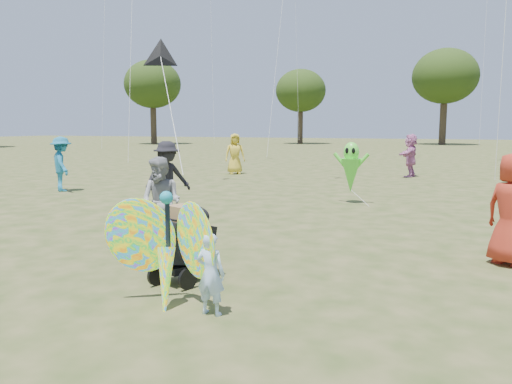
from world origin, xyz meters
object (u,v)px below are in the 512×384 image
crowd_b (167,178)px  crowd_j (411,155)px  child_girl (211,274)px  alien_kite (351,169)px  butterfly_kite (167,251)px  crowd_i (62,164)px  jogging_stroller (186,238)px  crowd_g (235,154)px  adult_man (161,203)px

crowd_b → crowd_j: size_ratio=0.99×
child_girl → crowd_b: size_ratio=0.54×
child_girl → crowd_b: 6.86m
crowd_j → alien_kite: bearing=3.8°
crowd_b → butterfly_kite: bearing=-112.9°
crowd_i → crowd_j: crowd_j is taller
child_girl → jogging_stroller: bearing=-46.8°
crowd_g → jogging_stroller: 15.71m
crowd_b → crowd_g: 10.48m
crowd_i → adult_man: bearing=-179.1°
crowd_b → adult_man: bearing=-114.6°
adult_man → crowd_i: 9.18m
child_girl → crowd_j: size_ratio=0.53×
child_girl → crowd_g: size_ratio=0.53×
crowd_b → alien_kite: size_ratio=1.04×
crowd_b → crowd_g: crowd_g is taller
adult_man → alien_kite: size_ratio=0.95×
crowd_b → jogging_stroller: 5.44m
crowd_g → alien_kite: 9.35m
butterfly_kite → alien_kite: bearing=86.3°
adult_man → jogging_stroller: 2.00m
child_girl → butterfly_kite: size_ratio=0.56×
jogging_stroller → butterfly_kite: size_ratio=0.65×
child_girl → butterfly_kite: bearing=-3.5°
jogging_stroller → alien_kite: bearing=105.0°
crowd_j → crowd_i: bearing=-38.1°
crowd_g → crowd_j: 7.69m
crowd_i → butterfly_kite: bearing=176.1°
jogging_stroller → butterfly_kite: 1.06m
crowd_i → butterfly_kite: crowd_i is taller
adult_man → crowd_b: bearing=121.5°
crowd_b → crowd_i: (-5.60, 2.55, 0.01)m
crowd_g → butterfly_kite: bearing=-100.7°
crowd_i → crowd_g: bearing=-73.3°
crowd_g → alien_kite: (6.50, -6.73, 0.05)m
adult_man → crowd_i: crowd_i is taller
crowd_g → crowd_i: bearing=-143.0°
butterfly_kite → crowd_j: bearing=84.6°
adult_man → jogging_stroller: adult_man is taller
crowd_i → jogging_stroller: 11.15m
jogging_stroller → crowd_i: bearing=162.1°
jogging_stroller → crowd_j: bearing=104.6°
alien_kite → crowd_i: bearing=-174.7°
adult_man → alien_kite: bearing=73.2°
child_girl → crowd_g: bearing=-64.8°
jogging_stroller → alien_kite: 8.00m
child_girl → crowd_b: (-3.95, 5.59, 0.42)m
crowd_b → butterfly_kite: (3.33, -5.53, -0.22)m
crowd_g → alien_kite: crowd_g is taller
adult_man → butterfly_kite: adult_man is taller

